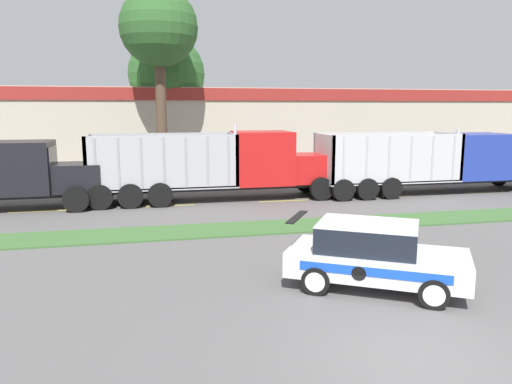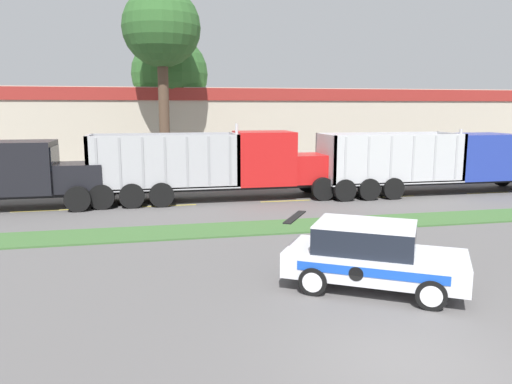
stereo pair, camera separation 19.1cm
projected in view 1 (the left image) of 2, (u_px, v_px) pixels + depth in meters
ground_plane at (416, 361)px, 8.66m from camera, size 600.00×600.00×0.00m
grass_verge at (272, 227)px, 18.20m from camera, size 120.00×2.06×0.06m
centre_line_3 at (38, 211)px, 21.10m from camera, size 2.40×0.14×0.01m
centre_line_4 at (168, 206)px, 22.27m from camera, size 2.40×0.14×0.01m
centre_line_5 at (284, 201)px, 23.44m from camera, size 2.40×0.14×0.01m
centre_line_6 at (389, 196)px, 24.61m from camera, size 2.40×0.14×0.01m
centre_line_7 at (485, 192)px, 25.78m from camera, size 2.40×0.14×0.01m
dump_truck_mid at (453, 162)px, 25.77m from camera, size 11.99×2.86×3.29m
dump_truck_far_right at (240, 166)px, 23.64m from camera, size 11.98×2.63×3.63m
rally_car at (374, 255)px, 12.03m from camera, size 4.58×3.81×1.64m
store_building_backdrop at (263, 127)px, 39.88m from camera, size 43.80×12.10×5.65m
tree_behind_left at (159, 21)px, 28.55m from camera, size 4.52×4.52×12.29m
tree_behind_centre at (166, 66)px, 33.89m from camera, size 5.19×5.19×10.49m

